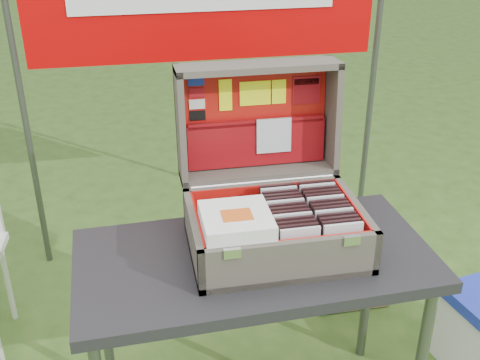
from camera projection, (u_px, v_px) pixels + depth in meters
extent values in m
cube|color=black|center=(255.00, 260.00, 1.94)|extent=(1.16, 0.61, 0.04)
cylinder|color=#59595B|center=(105.00, 321.00, 2.21)|extent=(0.04, 0.04, 0.67)
cylinder|color=#59595B|center=(368.00, 288.00, 2.38)|extent=(0.04, 0.04, 0.67)
cube|color=#5F584A|center=(275.00, 247.00, 1.95)|extent=(0.55, 0.39, 0.02)
cube|color=#5F584A|center=(291.00, 263.00, 1.76)|extent=(0.55, 0.02, 0.15)
cube|color=#5F584A|center=(263.00, 202.00, 2.08)|extent=(0.55, 0.02, 0.15)
cube|color=#5F584A|center=(194.00, 238.00, 1.88)|extent=(0.02, 0.39, 0.15)
cube|color=#5F584A|center=(354.00, 222.00, 1.96)|extent=(0.02, 0.39, 0.15)
cube|color=red|center=(276.00, 243.00, 1.94)|extent=(0.51, 0.35, 0.01)
cube|color=silver|center=(232.00, 253.00, 1.69)|extent=(0.05, 0.01, 0.03)
cube|color=silver|center=(352.00, 240.00, 1.75)|extent=(0.05, 0.01, 0.03)
cylinder|color=silver|center=(263.00, 182.00, 2.06)|extent=(0.50, 0.02, 0.02)
cube|color=#5F584A|center=(254.00, 116.00, 2.11)|extent=(0.55, 0.05, 0.39)
cube|color=#5F584A|center=(258.00, 67.00, 1.98)|extent=(0.55, 0.15, 0.03)
cube|color=#5F584A|center=(258.00, 171.00, 2.12)|extent=(0.55, 0.15, 0.03)
cube|color=#5F584A|center=(181.00, 126.00, 2.00)|extent=(0.02, 0.18, 0.40)
cube|color=#5F584A|center=(332.00, 115.00, 2.09)|extent=(0.02, 0.18, 0.40)
cube|color=red|center=(255.00, 117.00, 2.09)|extent=(0.50, 0.03, 0.35)
cube|color=red|center=(290.00, 257.00, 1.76)|extent=(0.51, 0.01, 0.13)
cube|color=red|center=(264.00, 201.00, 2.07)|extent=(0.51, 0.01, 0.13)
cube|color=red|center=(198.00, 235.00, 1.87)|extent=(0.01, 0.35, 0.13)
cube|color=red|center=(351.00, 220.00, 1.96)|extent=(0.01, 0.35, 0.13)
cube|color=maroon|center=(256.00, 143.00, 2.11)|extent=(0.49, 0.04, 0.16)
cube|color=maroon|center=(256.00, 122.00, 2.08)|extent=(0.48, 0.02, 0.02)
cube|color=silver|center=(274.00, 136.00, 2.09)|extent=(0.12, 0.02, 0.12)
cube|color=#1933B2|center=(196.00, 81.00, 2.00)|extent=(0.05, 0.01, 0.03)
cube|color=#A10F17|center=(197.00, 93.00, 2.02)|extent=(0.05, 0.01, 0.03)
cube|color=white|center=(197.00, 104.00, 2.03)|extent=(0.05, 0.01, 0.03)
cube|color=black|center=(198.00, 116.00, 2.05)|extent=(0.05, 0.01, 0.03)
cube|color=#EFFD15|center=(225.00, 95.00, 2.04)|extent=(0.04, 0.01, 0.11)
cube|color=#EFFD15|center=(255.00, 93.00, 2.06)|extent=(0.11, 0.01, 0.08)
cube|color=#EFFD15|center=(279.00, 92.00, 2.07)|extent=(0.05, 0.01, 0.08)
cube|color=#A10F17|center=(306.00, 90.00, 2.09)|extent=(0.10, 0.01, 0.10)
cube|color=black|center=(307.00, 82.00, 2.07)|extent=(0.09, 0.00, 0.02)
cube|color=silver|center=(300.00, 248.00, 1.78)|extent=(0.12, 0.01, 0.14)
cube|color=black|center=(298.00, 244.00, 1.80)|extent=(0.12, 0.01, 0.14)
cube|color=black|center=(296.00, 241.00, 1.82)|extent=(0.12, 0.01, 0.14)
cube|color=black|center=(294.00, 237.00, 1.84)|extent=(0.12, 0.01, 0.14)
cube|color=silver|center=(292.00, 233.00, 1.86)|extent=(0.12, 0.01, 0.14)
cube|color=black|center=(290.00, 229.00, 1.88)|extent=(0.12, 0.01, 0.14)
cube|color=black|center=(288.00, 226.00, 1.90)|extent=(0.12, 0.01, 0.14)
cube|color=black|center=(287.00, 222.00, 1.92)|extent=(0.12, 0.01, 0.14)
cube|color=silver|center=(285.00, 219.00, 1.94)|extent=(0.12, 0.01, 0.14)
cube|color=black|center=(283.00, 216.00, 1.95)|extent=(0.12, 0.01, 0.14)
cube|color=black|center=(281.00, 212.00, 1.97)|extent=(0.12, 0.01, 0.14)
cube|color=black|center=(280.00, 209.00, 1.99)|extent=(0.12, 0.01, 0.14)
cube|color=silver|center=(278.00, 206.00, 2.01)|extent=(0.12, 0.01, 0.14)
cube|color=black|center=(277.00, 203.00, 2.03)|extent=(0.12, 0.01, 0.14)
cube|color=silver|center=(342.00, 244.00, 1.81)|extent=(0.12, 0.01, 0.14)
cube|color=black|center=(340.00, 240.00, 1.83)|extent=(0.12, 0.01, 0.14)
cube|color=black|center=(337.00, 236.00, 1.84)|extent=(0.12, 0.01, 0.14)
cube|color=black|center=(335.00, 232.00, 1.86)|extent=(0.12, 0.01, 0.14)
cube|color=silver|center=(333.00, 229.00, 1.88)|extent=(0.12, 0.01, 0.14)
cube|color=black|center=(331.00, 225.00, 1.90)|extent=(0.12, 0.01, 0.14)
cube|color=black|center=(328.00, 222.00, 1.92)|extent=(0.12, 0.01, 0.14)
cube|color=black|center=(326.00, 218.00, 1.94)|extent=(0.12, 0.01, 0.14)
cube|color=silver|center=(324.00, 215.00, 1.96)|extent=(0.12, 0.01, 0.14)
cube|color=black|center=(322.00, 212.00, 1.98)|extent=(0.12, 0.01, 0.14)
cube|color=black|center=(320.00, 209.00, 2.00)|extent=(0.12, 0.01, 0.14)
cube|color=black|center=(318.00, 205.00, 2.01)|extent=(0.12, 0.01, 0.14)
cube|color=silver|center=(316.00, 202.00, 2.03)|extent=(0.12, 0.01, 0.14)
cube|color=black|center=(314.00, 199.00, 2.05)|extent=(0.12, 0.01, 0.14)
cube|color=white|center=(236.00, 226.00, 1.80)|extent=(0.21, 0.21, 0.00)
cube|color=white|center=(236.00, 224.00, 1.79)|extent=(0.21, 0.21, 0.00)
cube|color=white|center=(236.00, 223.00, 1.79)|extent=(0.21, 0.21, 0.00)
cube|color=white|center=(236.00, 222.00, 1.79)|extent=(0.21, 0.21, 0.00)
cube|color=white|center=(236.00, 220.00, 1.79)|extent=(0.21, 0.21, 0.00)
cube|color=white|center=(236.00, 219.00, 1.79)|extent=(0.21, 0.21, 0.00)
cube|color=white|center=(236.00, 217.00, 1.78)|extent=(0.21, 0.21, 0.00)
cube|color=white|center=(236.00, 216.00, 1.78)|extent=(0.21, 0.21, 0.00)
cube|color=white|center=(236.00, 214.00, 1.78)|extent=(0.21, 0.21, 0.00)
cube|color=#D85919|center=(237.00, 215.00, 1.77)|extent=(0.09, 0.07, 0.00)
cylinder|color=silver|center=(7.00, 279.00, 2.64)|extent=(0.02, 0.02, 0.43)
cube|color=#906D4C|center=(354.00, 273.00, 2.74)|extent=(0.34, 0.11, 0.36)
cylinder|color=#59595B|center=(23.00, 106.00, 2.76)|extent=(0.03, 0.03, 1.70)
cylinder|color=#59595B|center=(372.00, 84.00, 3.05)|extent=(0.03, 0.03, 1.70)
cube|color=#B80203|center=(204.00, 0.00, 2.69)|extent=(1.60, 0.02, 0.55)
cube|color=white|center=(204.00, 0.00, 2.68)|extent=(1.20, 0.00, 0.10)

